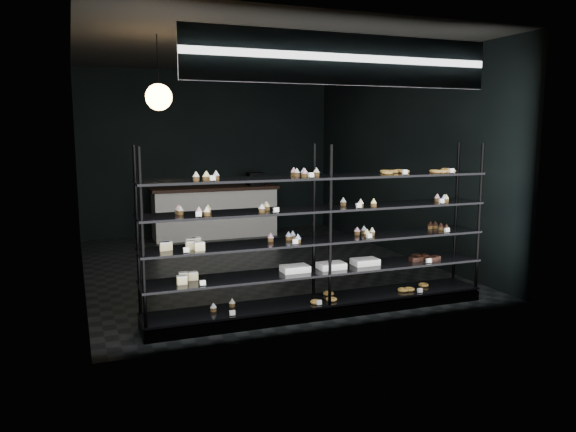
# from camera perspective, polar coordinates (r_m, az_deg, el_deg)

# --- Properties ---
(room) EXTENTS (5.01, 6.01, 3.20)m
(room) POSITION_cam_1_polar(r_m,az_deg,el_deg) (8.45, -3.33, 5.59)
(room) COLOR black
(room) RESTS_ON ground
(display_shelf) EXTENTS (4.00, 0.50, 1.91)m
(display_shelf) POSITION_cam_1_polar(r_m,az_deg,el_deg) (6.30, 3.23, -4.41)
(display_shelf) COLOR black
(display_shelf) RESTS_ON room
(signage) EXTENTS (3.30, 0.05, 0.50)m
(signage) POSITION_cam_1_polar(r_m,az_deg,el_deg) (5.77, 5.81, 15.56)
(signage) COLOR #0C1F3F
(signage) RESTS_ON room
(pendant_lamp) EXTENTS (0.31, 0.31, 0.89)m
(pendant_lamp) POSITION_cam_1_polar(r_m,az_deg,el_deg) (7.02, -13.00, 11.70)
(pendant_lamp) COLOR black
(pendant_lamp) RESTS_ON room
(service_counter) EXTENTS (2.44, 0.65, 1.23)m
(service_counter) POSITION_cam_1_polar(r_m,az_deg,el_deg) (10.96, -7.37, 0.49)
(service_counter) COLOR silver
(service_counter) RESTS_ON room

